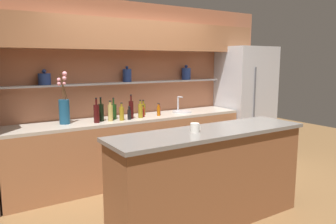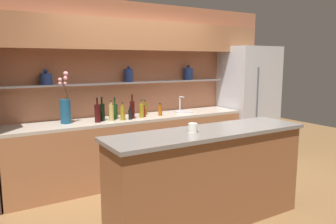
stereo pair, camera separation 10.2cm
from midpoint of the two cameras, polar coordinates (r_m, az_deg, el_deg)
ground_plane at (r=4.06m, az=2.51°, el=-16.34°), size 12.00×12.00×0.00m
back_wall_unit at (r=5.00m, az=-7.54°, el=6.77°), size 5.20×0.44×2.60m
back_counter_unit at (r=4.86m, az=-6.85°, el=-6.29°), size 3.55×0.62×0.92m
island_counter at (r=3.56m, az=6.40°, el=-11.14°), size 2.23×0.61×1.02m
refrigerator at (r=6.03m, az=12.83°, el=1.60°), size 0.90×0.73×1.97m
flower_vase at (r=4.43m, az=-18.27°, el=0.62°), size 0.14×0.16×0.68m
sink_fixture at (r=5.21m, az=1.83°, el=0.21°), size 0.30×0.30×0.25m
bottle_sauce_0 at (r=4.86m, az=-2.26°, el=0.30°), size 0.05×0.05×0.19m
bottle_oil_1 at (r=4.71m, az=-5.47°, el=0.25°), size 0.07×0.07×0.26m
bottle_wine_2 at (r=4.65m, az=-7.07°, el=0.47°), size 0.07×0.07×0.34m
bottle_sauce_3 at (r=4.79m, az=-5.03°, el=-0.02°), size 0.06×0.06×0.17m
bottle_wine_4 at (r=4.42m, az=-12.99°, el=-0.22°), size 0.08×0.08×0.33m
bottle_sauce_5 at (r=4.58m, az=-7.41°, el=-0.34°), size 0.05×0.05×0.19m
bottle_spirit_6 at (r=4.51m, az=-10.65°, el=-0.08°), size 0.07×0.07×0.28m
bottle_wine_7 at (r=4.52m, az=-12.23°, el=-0.02°), size 0.08×0.08×0.33m
bottle_oil_8 at (r=4.96m, az=-4.92°, el=0.52°), size 0.07×0.07×0.23m
bottle_sauce_9 at (r=4.95m, az=-2.17°, el=0.33°), size 0.05×0.05×0.17m
bottle_wine_10 at (r=4.65m, az=-10.07°, el=0.12°), size 0.08×0.08×0.30m
bottle_oil_11 at (r=4.53m, az=-8.71°, el=-0.22°), size 0.06×0.06×0.25m
coffee_mug at (r=3.28m, az=3.81°, el=-2.75°), size 0.11×0.09×0.09m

